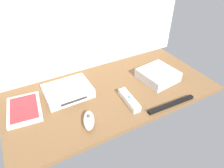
# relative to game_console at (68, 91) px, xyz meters

# --- Properties ---
(ground_plane) EXTENTS (1.00, 0.48, 0.02)m
(ground_plane) POSITION_rel_game_console_xyz_m (0.20, -0.07, -0.03)
(ground_plane) COLOR brown
(ground_plane) RESTS_ON ground
(back_wall) EXTENTS (1.10, 0.01, 0.64)m
(back_wall) POSITION_rel_game_console_xyz_m (0.20, 0.17, 0.30)
(back_wall) COLOR silver
(back_wall) RESTS_ON ground
(game_console) EXTENTS (0.21, 0.17, 0.04)m
(game_console) POSITION_rel_game_console_xyz_m (0.00, 0.00, 0.00)
(game_console) COLOR white
(game_console) RESTS_ON ground_plane
(mini_computer) EXTENTS (0.19, 0.19, 0.05)m
(mini_computer) POSITION_rel_game_console_xyz_m (0.45, -0.10, 0.00)
(mini_computer) COLOR silver
(mini_computer) RESTS_ON ground_plane
(game_case) EXTENTS (0.16, 0.20, 0.02)m
(game_case) POSITION_rel_game_console_xyz_m (-0.20, -0.01, -0.01)
(game_case) COLOR white
(game_case) RESTS_ON ground_plane
(remote_wand) EXTENTS (0.04, 0.15, 0.03)m
(remote_wand) POSITION_rel_game_console_xyz_m (0.22, -0.18, -0.01)
(remote_wand) COLOR white
(remote_wand) RESTS_ON ground_plane
(remote_nunchuk) EXTENTS (0.08, 0.11, 0.05)m
(remote_nunchuk) POSITION_rel_game_console_xyz_m (0.01, -0.21, -0.00)
(remote_nunchuk) COLOR white
(remote_nunchuk) RESTS_ON ground_plane
(remote_classic_pad) EXTENTS (0.16, 0.11, 0.02)m
(remote_classic_pad) POSITION_rel_game_console_xyz_m (0.01, -0.01, 0.03)
(remote_classic_pad) COLOR white
(remote_classic_pad) RESTS_ON game_console
(sensor_bar) EXTENTS (0.24, 0.03, 0.01)m
(sensor_bar) POSITION_rel_game_console_xyz_m (0.38, -0.29, -0.01)
(sensor_bar) COLOR black
(sensor_bar) RESTS_ON ground_plane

